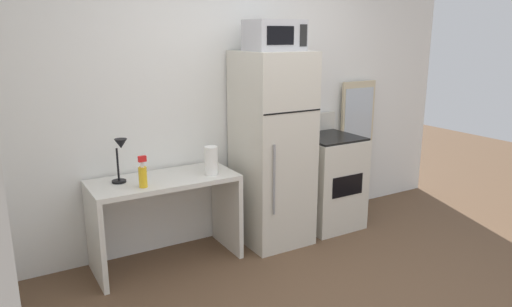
% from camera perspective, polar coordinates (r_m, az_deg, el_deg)
% --- Properties ---
extents(wall_back_white, '(5.00, 0.10, 2.60)m').
position_cam_1_polar(wall_back_white, '(4.49, -1.70, 6.67)').
color(wall_back_white, white).
rests_on(wall_back_white, ground).
extents(desk, '(1.19, 0.54, 0.75)m').
position_cam_1_polar(desk, '(4.01, -10.92, -5.97)').
color(desk, silver).
rests_on(desk, ground).
extents(desk_lamp, '(0.14, 0.12, 0.35)m').
position_cam_1_polar(desk_lamp, '(3.83, -16.02, 0.05)').
color(desk_lamp, black).
rests_on(desk_lamp, desk).
extents(spray_bottle, '(0.06, 0.06, 0.25)m').
position_cam_1_polar(spray_bottle, '(3.71, -13.46, -2.51)').
color(spray_bottle, yellow).
rests_on(spray_bottle, desk).
extents(paper_towel_roll, '(0.11, 0.11, 0.24)m').
position_cam_1_polar(paper_towel_roll, '(3.94, -5.42, -0.87)').
color(paper_towel_roll, white).
rests_on(paper_towel_roll, desk).
extents(refrigerator, '(0.58, 0.65, 1.75)m').
position_cam_1_polar(refrigerator, '(4.30, 1.95, 0.52)').
color(refrigerator, beige).
rests_on(refrigerator, ground).
extents(microwave, '(0.46, 0.35, 0.26)m').
position_cam_1_polar(microwave, '(4.16, 2.23, 14.01)').
color(microwave, '#B7B7BC').
rests_on(microwave, refrigerator).
extents(oven_range, '(0.57, 0.61, 1.10)m').
position_cam_1_polar(oven_range, '(4.80, 8.54, -3.20)').
color(oven_range, beige).
rests_on(oven_range, ground).
extents(leaning_mirror, '(0.44, 0.03, 1.40)m').
position_cam_1_polar(leaning_mirror, '(5.31, 11.95, 0.95)').
color(leaning_mirror, '#C6B793').
rests_on(leaning_mirror, ground).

